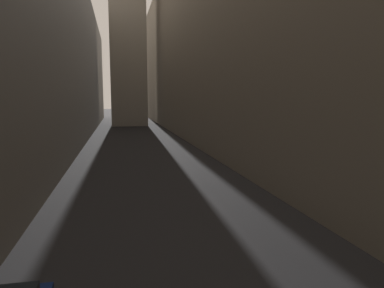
% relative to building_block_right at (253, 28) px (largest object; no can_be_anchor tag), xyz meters
% --- Properties ---
extents(ground_plane, '(264.00, 264.00, 0.00)m').
position_rel_building_block_right_xyz_m(ground_plane, '(-12.53, -2.00, -12.45)').
color(ground_plane, '#232326').
extents(building_block_left, '(11.73, 108.00, 19.22)m').
position_rel_building_block_right_xyz_m(building_block_left, '(-23.90, 0.00, -2.84)').
color(building_block_left, '#60594F').
rests_on(building_block_left, ground).
extents(building_block_right, '(14.06, 108.00, 24.89)m').
position_rel_building_block_right_xyz_m(building_block_right, '(0.00, 0.00, 0.00)').
color(building_block_right, gray).
rests_on(building_block_right, ground).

